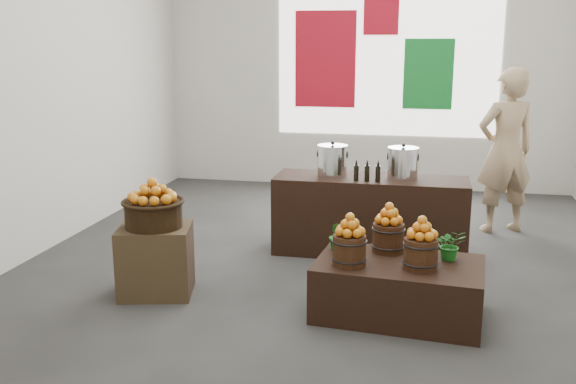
% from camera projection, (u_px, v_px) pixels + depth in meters
% --- Properties ---
extents(ground, '(7.00, 7.00, 0.00)m').
position_uv_depth(ground, '(330.00, 260.00, 6.48)').
color(ground, '#363533').
rests_on(ground, ground).
extents(back_wall, '(6.00, 0.04, 4.00)m').
position_uv_depth(back_wall, '(366.00, 53.00, 9.36)').
color(back_wall, beige).
rests_on(back_wall, ground).
extents(back_opening, '(3.20, 0.02, 2.40)m').
position_uv_depth(back_opening, '(387.00, 53.00, 9.28)').
color(back_opening, white).
rests_on(back_opening, back_wall).
extents(deco_red_left, '(0.90, 0.04, 1.40)m').
position_uv_depth(deco_red_left, '(325.00, 59.00, 9.47)').
color(deco_red_left, '#A20C1C').
rests_on(deco_red_left, back_wall).
extents(deco_green_right, '(0.70, 0.04, 1.00)m').
position_uv_depth(deco_green_right, '(428.00, 74.00, 9.22)').
color(deco_green_right, '#116F25').
rests_on(deco_green_right, back_wall).
extents(deco_red_upper, '(0.50, 0.04, 0.50)m').
position_uv_depth(deco_red_upper, '(381.00, 17.00, 9.17)').
color(deco_red_upper, '#A20C1C').
rests_on(deco_red_upper, back_wall).
extents(crate, '(0.71, 0.62, 0.61)m').
position_uv_depth(crate, '(156.00, 260.00, 5.56)').
color(crate, '#4B3E23').
rests_on(crate, ground).
extents(wicker_basket, '(0.49, 0.49, 0.22)m').
position_uv_depth(wicker_basket, '(154.00, 214.00, 5.46)').
color(wicker_basket, black).
rests_on(wicker_basket, crate).
extents(apples_in_basket, '(0.38, 0.38, 0.20)m').
position_uv_depth(apples_in_basket, '(152.00, 190.00, 5.42)').
color(apples_in_basket, '#AD2205').
rests_on(apples_in_basket, wicker_basket).
extents(display_table, '(1.37, 0.92, 0.45)m').
position_uv_depth(display_table, '(398.00, 289.00, 5.13)').
color(display_table, black).
rests_on(display_table, ground).
extents(apple_bucket_front_left, '(0.26, 0.26, 0.24)m').
position_uv_depth(apple_bucket_front_left, '(349.00, 250.00, 4.99)').
color(apple_bucket_front_left, '#3D2410').
rests_on(apple_bucket_front_left, display_table).
extents(apples_in_bucket_front_left, '(0.20, 0.20, 0.17)m').
position_uv_depth(apples_in_bucket_front_left, '(350.00, 225.00, 4.94)').
color(apples_in_bucket_front_left, '#AD2205').
rests_on(apples_in_bucket_front_left, apple_bucket_front_left).
extents(apple_bucket_front_right, '(0.26, 0.26, 0.24)m').
position_uv_depth(apple_bucket_front_right, '(421.00, 254.00, 4.91)').
color(apple_bucket_front_right, '#3D2410').
rests_on(apple_bucket_front_right, display_table).
extents(apples_in_bucket_front_right, '(0.20, 0.20, 0.17)m').
position_uv_depth(apples_in_bucket_front_right, '(422.00, 228.00, 4.86)').
color(apples_in_bucket_front_right, '#AD2205').
rests_on(apples_in_bucket_front_right, apple_bucket_front_right).
extents(apple_bucket_rear, '(0.26, 0.26, 0.24)m').
position_uv_depth(apple_bucket_rear, '(388.00, 238.00, 5.31)').
color(apple_bucket_rear, '#3D2410').
rests_on(apple_bucket_rear, display_table).
extents(apples_in_bucket_rear, '(0.20, 0.20, 0.17)m').
position_uv_depth(apples_in_bucket_rear, '(389.00, 214.00, 5.26)').
color(apples_in_bucket_rear, '#AD2205').
rests_on(apples_in_bucket_rear, apple_bucket_rear).
extents(herb_garnish_right, '(0.27, 0.25, 0.26)m').
position_uv_depth(herb_garnish_right, '(450.00, 245.00, 5.10)').
color(herb_garnish_right, '#145F17').
rests_on(herb_garnish_right, display_table).
extents(herb_garnish_left, '(0.16, 0.14, 0.24)m').
position_uv_depth(herb_garnish_left, '(337.00, 236.00, 5.36)').
color(herb_garnish_left, '#145F17').
rests_on(herb_garnish_left, display_table).
extents(counter, '(1.96, 0.63, 0.80)m').
position_uv_depth(counter, '(370.00, 216.00, 6.63)').
color(counter, black).
rests_on(counter, ground).
extents(stock_pot_left, '(0.30, 0.30, 0.30)m').
position_uv_depth(stock_pot_left, '(332.00, 162.00, 6.58)').
color(stock_pot_left, silver).
rests_on(stock_pot_left, counter).
extents(stock_pot_center, '(0.30, 0.30, 0.30)m').
position_uv_depth(stock_pot_center, '(403.00, 164.00, 6.44)').
color(stock_pot_center, silver).
rests_on(stock_pot_center, counter).
extents(oil_cruets, '(0.21, 0.05, 0.22)m').
position_uv_depth(oil_cruets, '(370.00, 171.00, 6.33)').
color(oil_cruets, black).
rests_on(oil_cruets, counter).
extents(shopper, '(0.81, 0.69, 1.89)m').
position_uv_depth(shopper, '(505.00, 151.00, 7.28)').
color(shopper, '#A18563').
rests_on(shopper, ground).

